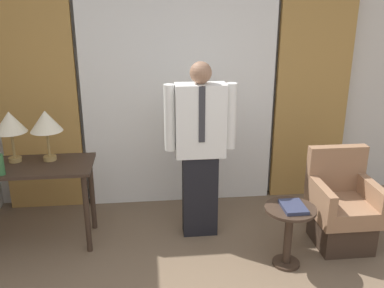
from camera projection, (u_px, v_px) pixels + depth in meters
name	position (u px, v px, depth m)	size (l,w,h in m)	color
wall_back	(178.00, 82.00, 4.66)	(10.00, 0.06, 2.70)	silver
curtain_sheer_center	(179.00, 90.00, 4.56)	(2.06, 0.06, 2.58)	white
curtain_drape_left	(37.00, 93.00, 4.41)	(0.82, 0.06, 2.58)	#B28442
curtain_drape_right	(313.00, 87.00, 4.71)	(0.82, 0.06, 2.58)	#B28442
desk	(32.00, 178.00, 3.91)	(1.11, 0.54, 0.80)	#38281E
table_lamp_left	(10.00, 123.00, 3.82)	(0.29, 0.29, 0.47)	#9E7F47
table_lamp_right	(46.00, 122.00, 3.86)	(0.29, 0.29, 0.47)	#9E7F47
bottle_by_lamp	(0.00, 164.00, 3.62)	(0.07, 0.07, 0.23)	#336638
person	(200.00, 145.00, 3.99)	(0.66, 0.22, 1.70)	black
armchair	(341.00, 210.00, 4.00)	(0.56, 0.58, 0.91)	#38281E
side_table	(289.00, 226.00, 3.66)	(0.44, 0.44, 0.56)	#38281E
book	(293.00, 207.00, 3.58)	(0.19, 0.26, 0.03)	#2D334C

